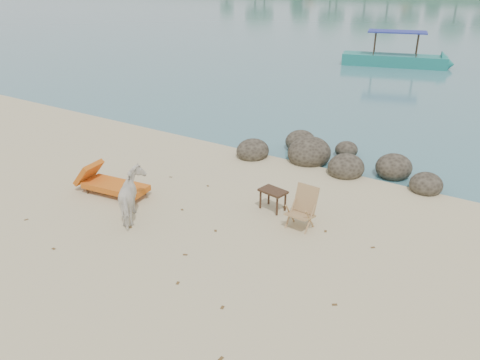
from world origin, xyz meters
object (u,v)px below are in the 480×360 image
object	(u,v)px
cow	(133,197)
lounge_chair	(115,184)
side_table	(273,201)
boulders	(328,158)
deck_chair	(300,210)
boat_near	(397,37)

from	to	relation	value
cow	lounge_chair	size ratio (longest dim) A/B	0.63
side_table	lounge_chair	xyz separation A→B (m)	(-4.04, -1.53, 0.07)
boulders	cow	world-z (taller)	cow
cow	lounge_chair	distance (m)	1.59
deck_chair	boat_near	xyz separation A→B (m)	(-4.22, 22.19, 1.26)
boulders	cow	xyz separation A→B (m)	(-2.56, -5.93, 0.40)
boulders	lounge_chair	world-z (taller)	boulders
boulders	boat_near	size ratio (longest dim) A/B	0.88
lounge_chair	deck_chair	world-z (taller)	deck_chair
side_table	lounge_chair	bearing A→B (deg)	-148.68
deck_chair	boat_near	size ratio (longest dim) A/B	0.13
boulders	boat_near	xyz separation A→B (m)	(-3.16, 18.04, 1.56)
lounge_chair	boat_near	bearing A→B (deg)	80.79
lounge_chair	deck_chair	xyz separation A→B (m)	(5.02, 1.08, 0.15)
lounge_chair	boat_near	world-z (taller)	boat_near
lounge_chair	deck_chair	distance (m)	5.14
cow	lounge_chair	xyz separation A→B (m)	(-1.40, 0.71, -0.26)
cow	lounge_chair	bearing A→B (deg)	-67.95
boulders	deck_chair	distance (m)	4.29
cow	deck_chair	world-z (taller)	cow
deck_chair	lounge_chair	bearing A→B (deg)	-164.26
boulders	side_table	xyz separation A→B (m)	(0.07, -3.70, 0.08)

